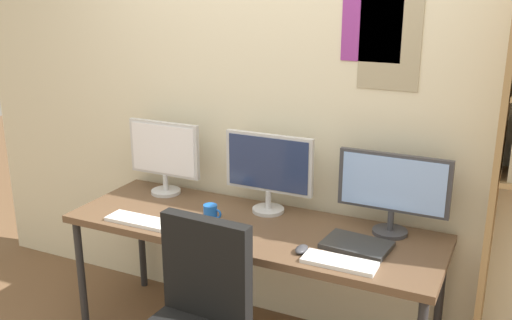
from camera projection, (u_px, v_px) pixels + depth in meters
name	position (u px, v px, depth m)	size (l,w,h in m)	color
wall_back	(284.00, 107.00, 3.30)	(4.42, 0.11, 2.60)	beige
desk	(252.00, 234.00, 3.13)	(2.02, 0.68, 0.74)	brown
monitor_left	(164.00, 154.00, 3.50)	(0.47, 0.18, 0.45)	silver
monitor_center	(269.00, 168.00, 3.22)	(0.52, 0.18, 0.45)	silver
monitor_right	(393.00, 188.00, 2.94)	(0.57, 0.18, 0.43)	#38383D
keyboard_left	(140.00, 221.00, 3.14)	(0.38, 0.13, 0.02)	silver
keyboard_right	(339.00, 262.00, 2.68)	(0.35, 0.13, 0.02)	silver
mouse_left_side	(223.00, 236.00, 2.94)	(0.06, 0.10, 0.03)	#38383D
mouse_right_side	(302.00, 249.00, 2.80)	(0.06, 0.10, 0.03)	#38383D
laptop_closed	(357.00, 245.00, 2.85)	(0.32, 0.22, 0.02)	#2D2D2D
coffee_mug	(211.00, 213.00, 3.16)	(0.11, 0.08, 0.09)	blue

